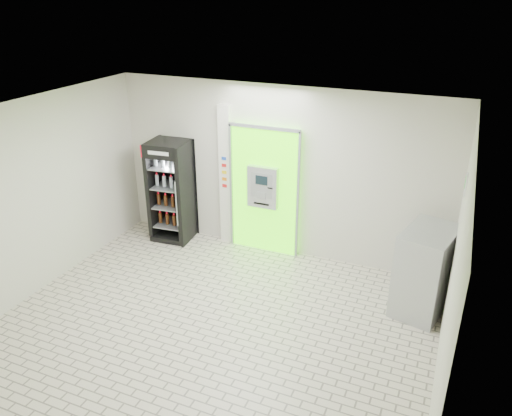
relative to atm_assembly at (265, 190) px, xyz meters
The scene contains 7 objects.
ground 2.69m from the atm_assembly, 85.26° to the right, with size 6.00×6.00×0.00m, color beige.
room_shell 2.51m from the atm_assembly, 85.26° to the right, with size 6.00×6.00×6.00m.
atm_assembly is the anchor object (origin of this frame).
pillar 0.79m from the atm_assembly, behind, with size 0.22×0.11×2.60m.
beverage_cooler 1.81m from the atm_assembly, behind, with size 0.77×0.71×1.91m.
steel_cabinet 3.03m from the atm_assembly, 16.31° to the right, with size 0.88×1.11×1.31m.
exit_sign 3.48m from the atm_assembly, 17.65° to the right, with size 0.02×0.22×0.26m.
Camera 1 is at (2.83, -5.14, 4.45)m, focal length 35.00 mm.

